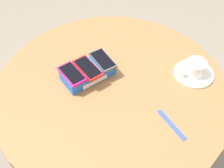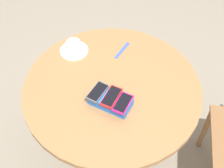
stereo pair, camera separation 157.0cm
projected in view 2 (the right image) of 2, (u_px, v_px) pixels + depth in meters
ground_plane at (112, 157)px, 2.18m from camera, size 8.00×8.00×0.00m
round_table at (112, 104)px, 1.70m from camera, size 0.91×0.91×0.78m
phone_box at (110, 101)px, 1.50m from camera, size 0.22×0.15×0.05m
phone_magenta at (123, 103)px, 1.45m from camera, size 0.09×0.13×0.01m
phone_red at (111, 97)px, 1.48m from camera, size 0.09×0.14×0.01m
phone_gray at (98, 92)px, 1.49m from camera, size 0.08×0.13×0.01m
saucer at (74, 51)px, 1.75m from camera, size 0.16×0.16×0.01m
coffee_cup at (74, 46)px, 1.72m from camera, size 0.11×0.08×0.06m
lanyard_strap at (122, 50)px, 1.75m from camera, size 0.04×0.15×0.00m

